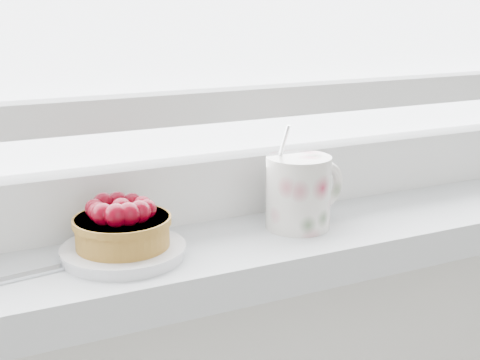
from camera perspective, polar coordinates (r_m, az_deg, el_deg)
saucer at (r=0.67m, az=-9.91°, el=-6.03°), size 0.12×0.12×0.01m
raspberry_tart at (r=0.66m, az=-10.05°, el=-3.75°), size 0.10×0.10×0.05m
floral_mug at (r=0.74m, az=5.15°, el=-0.89°), size 0.11×0.08×0.12m
fork at (r=0.67m, az=-13.66°, el=-6.94°), size 0.20×0.05×0.00m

